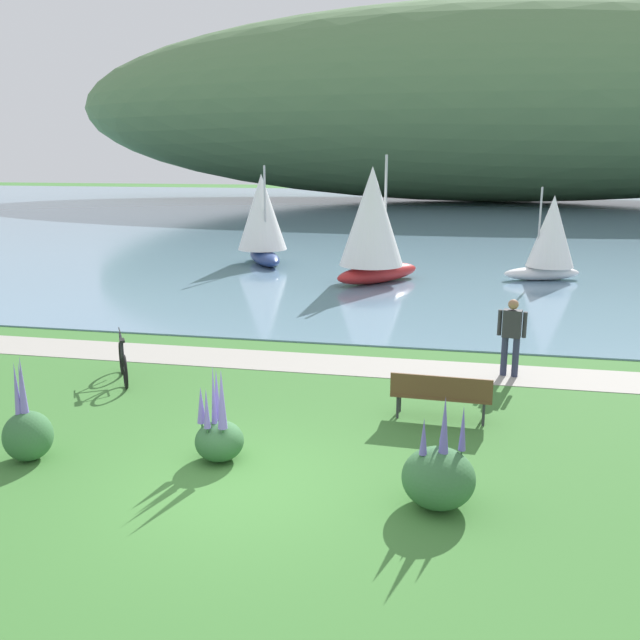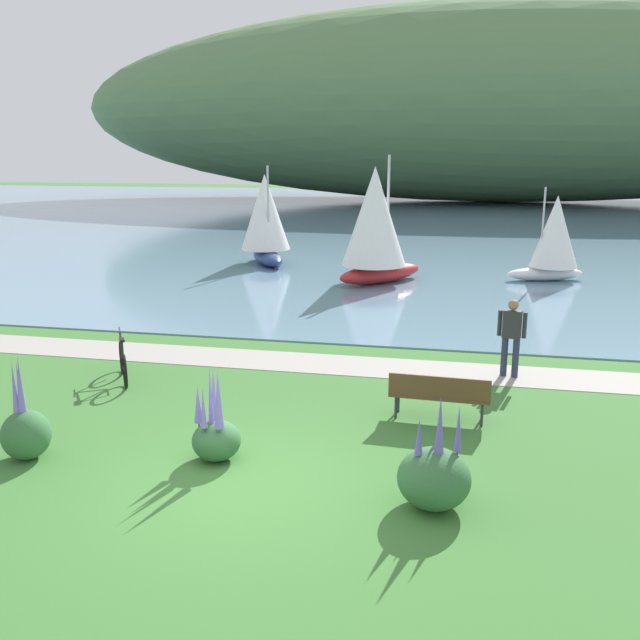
% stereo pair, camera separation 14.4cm
% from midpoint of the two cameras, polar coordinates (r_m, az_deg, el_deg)
% --- Properties ---
extents(ground_plane, '(200.00, 200.00, 0.00)m').
position_cam_midpoint_polar(ground_plane, '(10.24, -6.84, -13.60)').
color(ground_plane, '#3D7533').
extents(bay_water, '(180.00, 80.00, 0.04)m').
position_cam_midpoint_polar(bay_water, '(56.54, 8.48, 8.84)').
color(bay_water, '#6B8EA8').
rests_on(bay_water, ground).
extents(distant_hillside, '(88.13, 28.00, 19.30)m').
position_cam_midpoint_polar(distant_hillside, '(73.11, 14.32, 17.24)').
color(distant_hillside, '#567A4C').
rests_on(distant_hillside, bay_water).
extents(shoreline_path, '(60.00, 1.50, 0.01)m').
position_cam_midpoint_polar(shoreline_path, '(15.62, 0.00, -3.70)').
color(shoreline_path, '#A39E93').
rests_on(shoreline_path, ground).
extents(park_bench_near_camera, '(1.82, 0.56, 0.88)m').
position_cam_midpoint_polar(park_bench_near_camera, '(12.42, 9.83, -6.06)').
color(park_bench_near_camera, brown).
rests_on(park_bench_near_camera, ground).
extents(bicycle_leaning_near_bench, '(0.98, 1.54, 1.01)m').
position_cam_midpoint_polar(bicycle_leaning_near_bench, '(14.98, -16.52, -3.49)').
color(bicycle_leaning_near_bench, black).
rests_on(bicycle_leaning_near_bench, ground).
extents(person_at_shoreline, '(0.60, 0.30, 1.71)m').
position_cam_midpoint_polar(person_at_shoreline, '(15.05, 15.56, -1.04)').
color(person_at_shoreline, '#282D47').
rests_on(person_at_shoreline, ground).
extents(echium_bush_closest_to_camera, '(0.77, 0.77, 1.57)m').
position_cam_midpoint_polar(echium_bush_closest_to_camera, '(10.86, -8.91, -9.59)').
color(echium_bush_closest_to_camera, '#386B3D').
rests_on(echium_bush_closest_to_camera, ground).
extents(echium_bush_beside_closest, '(0.76, 0.76, 1.70)m').
position_cam_midpoint_polar(echium_bush_beside_closest, '(11.71, -23.74, -8.70)').
color(echium_bush_beside_closest, '#386B3D').
rests_on(echium_bush_beside_closest, ground).
extents(echium_bush_mid_cluster, '(1.00, 1.00, 1.62)m').
position_cam_midpoint_polar(echium_bush_mid_cluster, '(9.54, 9.52, -12.83)').
color(echium_bush_mid_cluster, '#386B3D').
rests_on(echium_bush_mid_cluster, ground).
extents(sailboat_nearest_to_shore, '(3.57, 3.84, 4.66)m').
position_cam_midpoint_polar(sailboat_nearest_to_shore, '(24.97, 4.30, 8.05)').
color(sailboat_nearest_to_shore, '#B22323').
rests_on(sailboat_nearest_to_shore, bay_water).
extents(sailboat_mid_bay, '(2.93, 3.64, 4.23)m').
position_cam_midpoint_polar(sailboat_mid_bay, '(29.76, -5.03, 8.55)').
color(sailboat_mid_bay, navy).
rests_on(sailboat_mid_bay, bay_water).
extents(sailboat_toward_hillside, '(3.09, 2.22, 3.50)m').
position_cam_midpoint_polar(sailboat_toward_hillside, '(27.08, 18.70, 6.64)').
color(sailboat_toward_hillside, white).
rests_on(sailboat_toward_hillside, bay_water).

